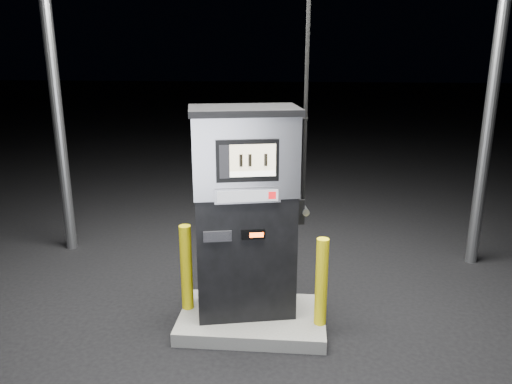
{
  "coord_description": "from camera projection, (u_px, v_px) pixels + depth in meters",
  "views": [
    {
      "loc": [
        0.47,
        -4.91,
        3.0
      ],
      "look_at": [
        0.04,
        0.0,
        1.56
      ],
      "focal_mm": 35.0,
      "sensor_mm": 36.0,
      "label": 1
    }
  ],
  "objects": [
    {
      "name": "bollard_right",
      "position": [
        321.0,
        282.0,
        5.21
      ],
      "size": [
        0.16,
        0.16,
        0.97
      ],
      "primitive_type": "cylinder",
      "rotation": [
        0.0,
        0.0,
        0.26
      ],
      "color": "yellow",
      "rests_on": "pump_island"
    },
    {
      "name": "ground",
      "position": [
        252.0,
        325.0,
        5.58
      ],
      "size": [
        80.0,
        80.0,
        0.0
      ],
      "primitive_type": "plane",
      "color": "black",
      "rests_on": "ground"
    },
    {
      "name": "fuel_dispenser",
      "position": [
        245.0,
        211.0,
        5.31
      ],
      "size": [
        1.31,
        0.89,
        4.7
      ],
      "rotation": [
        0.0,
        0.0,
        0.21
      ],
      "color": "black",
      "rests_on": "pump_island"
    },
    {
      "name": "pump_island",
      "position": [
        252.0,
        319.0,
        5.56
      ],
      "size": [
        1.6,
        1.0,
        0.15
      ],
      "primitive_type": "cube",
      "color": "#5E5D59",
      "rests_on": "ground"
    },
    {
      "name": "bollard_left",
      "position": [
        186.0,
        268.0,
        5.53
      ],
      "size": [
        0.16,
        0.16,
        0.98
      ],
      "primitive_type": "cylinder",
      "rotation": [
        0.0,
        0.0,
        0.22
      ],
      "color": "yellow",
      "rests_on": "pump_island"
    }
  ]
}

